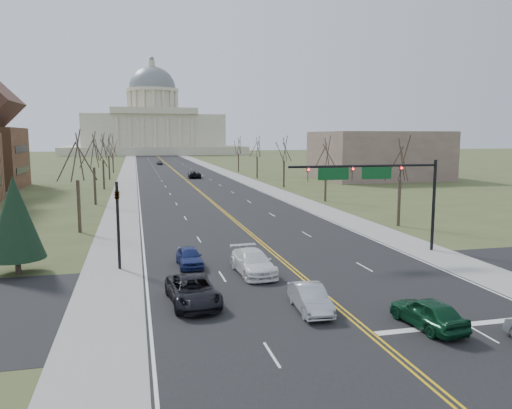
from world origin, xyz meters
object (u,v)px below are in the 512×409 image
car_far_sb (159,163)px  car_sb_inner_second (253,262)px  car_sb_inner_lead (310,298)px  car_nb_inner_lead (428,313)px  car_sb_outer_lead (193,291)px  signal_left (118,215)px  car_far_nb (194,174)px  car_sb_outer_second (189,257)px  signal_mast (376,179)px

car_far_sb → car_sb_inner_second: bearing=-93.8°
car_sb_inner_lead → car_far_sb: bearing=93.2°
car_nb_inner_lead → car_sb_outer_lead: bearing=-36.8°
signal_left → car_far_nb: 75.46m
car_nb_inner_lead → car_far_nb: car_far_nb is taller
car_sb_inner_second → car_sb_outer_second: size_ratio=1.33×
car_sb_inner_lead → car_far_nb: (3.98, 85.05, 0.10)m
car_far_nb → car_nb_inner_lead: bearing=93.6°
car_nb_inner_lead → signal_left: bearing=-51.6°
signal_left → signal_mast: bearing=-0.0°
car_nb_inner_lead → car_far_nb: (-0.69, 88.48, 0.06)m
car_nb_inner_lead → car_far_sb: car_nb_inner_lead is taller
car_nb_inner_lead → car_sb_outer_lead: (-10.43, 6.00, 0.01)m
signal_mast → car_nb_inner_lead: (-4.45, -14.35, -5.03)m
car_sb_outer_second → car_far_nb: 75.11m
signal_left → car_sb_outer_second: signal_left is taller
signal_left → car_sb_outer_second: 5.61m
car_sb_inner_lead → car_sb_inner_second: car_sb_inner_second is taller
signal_left → car_sb_outer_lead: size_ratio=1.14×
car_sb_outer_lead → car_far_sb: (4.87, 136.11, -0.02)m
signal_left → car_far_nb: (13.81, 74.13, -2.92)m
signal_left → car_far_nb: signal_left is taller
car_sb_inner_lead → car_far_nb: car_far_nb is taller
car_sb_inner_second → car_sb_outer_second: 4.86m
car_nb_inner_lead → car_sb_inner_second: car_sb_inner_second is taller
car_nb_inner_lead → car_sb_outer_second: (-9.78, 13.93, -0.04)m
car_far_sb → signal_mast: bearing=-89.1°
signal_mast → car_sb_outer_lead: size_ratio=2.30×
car_sb_outer_lead → car_sb_outer_second: (0.65, 7.93, -0.05)m
signal_mast → car_far_sb: bearing=94.5°
signal_mast → car_far_sb: size_ratio=2.90×
car_sb_inner_second → car_far_sb: bearing=86.4°
car_sb_inner_second → car_far_nb: car_far_nb is taller
car_sb_outer_second → signal_mast: bearing=0.1°
signal_left → car_sb_outer_second: size_ratio=1.50×
car_far_nb → car_sb_inner_lead: bearing=90.5°
signal_left → car_sb_inner_second: bearing=-21.3°
signal_left → car_far_sb: (8.93, 127.76, -2.99)m
signal_left → car_far_sb: signal_left is taller
car_sb_outer_second → car_far_nb: (9.09, 74.55, 0.10)m
car_nb_inner_lead → car_sb_outer_second: car_nb_inner_lead is taller
car_sb_inner_lead → car_sb_outer_second: size_ratio=1.03×
car_nb_inner_lead → car_sb_outer_second: size_ratio=1.06×
signal_mast → car_sb_outer_lead: signal_mast is taller
signal_left → car_sb_outer_lead: signal_left is taller
car_nb_inner_lead → car_far_nb: bearing=-96.4°
car_sb_outer_lead → signal_left: bearing=111.6°
signal_mast → car_sb_inner_lead: bearing=-129.8°
car_far_sb → car_sb_outer_second: bearing=-95.5°
signal_left → car_sb_outer_second: (4.71, -0.42, -3.02)m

